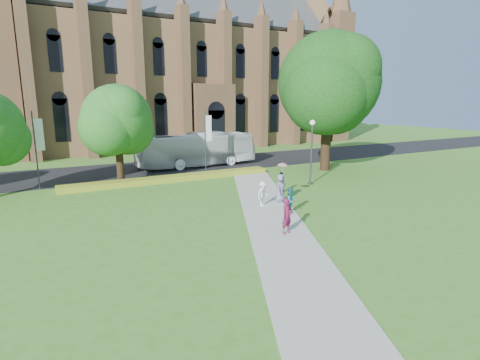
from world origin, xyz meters
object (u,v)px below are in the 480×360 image
streetlamp (312,144)px  tour_coach (197,149)px  pedestrian_0 (287,216)px  large_tree (329,83)px

streetlamp → tour_coach: 13.55m
tour_coach → pedestrian_0: size_ratio=6.89×
streetlamp → tour_coach: bearing=110.9°
streetlamp → large_tree: size_ratio=0.40×
streetlamp → pedestrian_0: (-8.63, -8.70, -2.34)m
tour_coach → pedestrian_0: tour_coach is taller
tour_coach → pedestrian_0: 21.64m
streetlamp → pedestrian_0: bearing=-134.8°
large_tree → pedestrian_0: (-14.13, -13.20, -7.41)m
large_tree → pedestrian_0: size_ratio=7.20×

